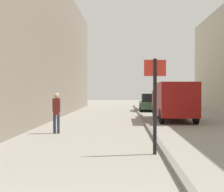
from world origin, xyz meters
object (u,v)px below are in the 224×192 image
object	(u,v)px
parked_car	(150,102)
street_sign_post	(155,98)
delivery_van	(173,100)
pedestrian_main_foreground	(56,110)

from	to	relation	value
parked_car	street_sign_post	bearing A→B (deg)	-92.97
parked_car	street_sign_post	xyz separation A→B (m)	(-1.39, -17.92, 0.83)
street_sign_post	parked_car	bearing A→B (deg)	-100.80
parked_car	street_sign_post	world-z (taller)	street_sign_post
street_sign_post	delivery_van	bearing A→B (deg)	-108.17
pedestrian_main_foreground	parked_car	world-z (taller)	pedestrian_main_foreground
pedestrian_main_foreground	parked_car	xyz separation A→B (m)	(4.96, 13.97, -0.23)
street_sign_post	pedestrian_main_foreground	bearing A→B (deg)	-54.28
pedestrian_main_foreground	delivery_van	size ratio (longest dim) A/B	0.30
pedestrian_main_foreground	parked_car	size ratio (longest dim) A/B	0.38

